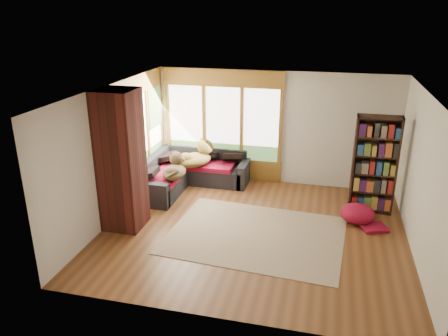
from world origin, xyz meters
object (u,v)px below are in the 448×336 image
at_px(sectional_sofa, 183,174).
at_px(area_rug, 256,235).
at_px(bookshelf, 374,165).
at_px(pouf, 358,213).
at_px(dog_tan, 196,153).
at_px(brick_chimney, 121,161).
at_px(dog_brindle, 175,165).

xyz_separation_m(sectional_sofa, area_rug, (2.03, -1.85, -0.30)).
xyz_separation_m(bookshelf, pouf, (-0.25, -0.57, -0.80)).
bearing_deg(dog_tan, brick_chimney, -159.15).
bearing_deg(brick_chimney, bookshelf, 20.99).
bearing_deg(pouf, brick_chimney, -164.70).
height_order(brick_chimney, sectional_sofa, brick_chimney).
bearing_deg(sectional_sofa, area_rug, -42.73).
relative_size(area_rug, dog_tan, 2.99).
bearing_deg(dog_brindle, sectional_sofa, -4.04).
bearing_deg(area_rug, sectional_sofa, 137.55).
relative_size(brick_chimney, dog_tan, 2.50).
distance_m(brick_chimney, sectional_sofa, 2.32).
height_order(dog_tan, dog_brindle, dog_tan).
relative_size(brick_chimney, sectional_sofa, 1.18).
height_order(sectional_sofa, dog_brindle, dog_brindle).
height_order(brick_chimney, dog_tan, brick_chimney).
distance_m(pouf, dog_brindle, 3.84).
relative_size(bookshelf, dog_tan, 1.91).
bearing_deg(pouf, sectional_sofa, 167.16).
xyz_separation_m(bookshelf, dog_tan, (-3.80, 0.44, -0.20)).
relative_size(brick_chimney, bookshelf, 1.31).
height_order(bookshelf, pouf, bookshelf).
relative_size(sectional_sofa, area_rug, 0.71).
height_order(area_rug, dog_tan, dog_tan).
xyz_separation_m(pouf, dog_tan, (-3.55, 1.01, 0.61)).
bearing_deg(sectional_sofa, pouf, -13.13).
bearing_deg(brick_chimney, area_rug, 4.52).
bearing_deg(bookshelf, dog_brindle, -175.27).
bearing_deg(dog_brindle, brick_chimney, 152.06).
relative_size(area_rug, dog_brindle, 3.67).
xyz_separation_m(area_rug, bookshelf, (2.07, 1.55, 0.99)).
distance_m(sectional_sofa, bookshelf, 4.16).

